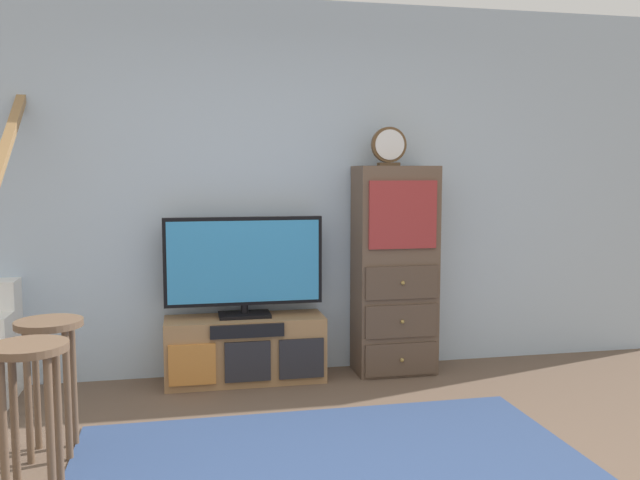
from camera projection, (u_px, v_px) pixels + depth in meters
back_wall at (281, 189)px, 4.87m from camera, size 6.40×0.12×2.70m
area_rug at (338, 477)px, 3.20m from camera, size 2.60×1.80×0.01m
media_console at (245, 349)px, 4.67m from camera, size 1.11×0.38×0.46m
television at (244, 264)px, 4.63m from camera, size 1.10×0.22×0.70m
side_cabinet at (395, 270)px, 4.84m from camera, size 0.58×0.38×1.52m
desk_clock at (389, 146)px, 4.72m from camera, size 0.25×0.08×0.28m
bar_stool_near at (30, 386)px, 2.91m from camera, size 0.34×0.34×0.73m
bar_stool_far at (50, 355)px, 3.42m from camera, size 0.34×0.34×0.71m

